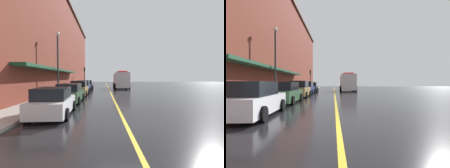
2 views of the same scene
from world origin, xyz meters
The scene contains 15 objects.
ground_plane centered at (0.00, 25.00, 0.00)m, with size 112.00×112.00×0.00m, color black.
sidewalk_left centered at (-6.20, 25.00, 0.07)m, with size 2.40×70.00×0.15m, color #9E9B93.
lane_center_stripe centered at (0.00, 25.00, 0.00)m, with size 0.16×70.00×0.01m, color gold.
brick_building_left centered at (-11.88, 23.99, 8.19)m, with size 10.14×64.00×16.36m.
parked_car_0 centered at (-3.87, 2.60, 0.75)m, with size 2.23×4.63×1.59m.
parked_car_1 centered at (-3.93, 8.05, 0.77)m, with size 2.14×4.81×1.62m.
parked_car_2 centered at (-3.88, 13.85, 0.83)m, with size 2.08×4.29×1.77m.
parked_car_3 centered at (-3.93, 19.22, 0.82)m, with size 2.02×4.49×1.77m.
parked_car_4 centered at (-3.86, 24.65, 0.79)m, with size 2.04×4.83×1.68m.
box_truck centered at (2.52, 28.26, 1.61)m, with size 3.03×8.94×3.36m.
parking_meter_0 centered at (-5.35, 17.01, 1.06)m, with size 0.14×0.18×1.33m.
parking_meter_1 centered at (-5.35, 9.05, 1.06)m, with size 0.14×0.18×1.33m.
parking_meter_2 centered at (-5.35, 21.84, 1.06)m, with size 0.14×0.18×1.33m.
street_lamp_left centered at (-5.95, 12.06, 4.40)m, with size 0.44×0.44×6.94m.
traffic_light_near centered at (-5.29, 33.40, 3.16)m, with size 0.38×0.36×4.30m.
Camera 1 is at (-1.04, -7.71, 2.16)m, focal length 28.81 mm.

